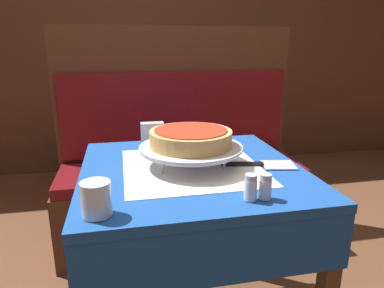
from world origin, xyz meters
name	(u,v)px	position (x,y,z in m)	size (l,w,h in m)	color
dining_table_front	(192,197)	(0.00, 0.00, 0.63)	(0.77, 0.77, 0.75)	#194799
dining_table_rear	(141,113)	(-0.08, 1.62, 0.64)	(0.85, 0.85, 0.76)	red
booth_bench	(181,181)	(0.10, 0.80, 0.37)	(1.44, 0.48, 1.28)	#4C2819
back_wall_panel	(144,42)	(0.00, 2.17, 1.20)	(6.00, 0.04, 2.40)	#4C2D1E
pizza_pan_stand	(190,148)	(0.00, 0.01, 0.82)	(0.37, 0.37, 0.07)	#ADADB2
deep_dish_pizza	(190,138)	(0.00, 0.01, 0.86)	(0.29, 0.29, 0.06)	tan
pizza_server	(262,164)	(0.25, -0.04, 0.76)	(0.27, 0.12, 0.01)	#BCBCC1
water_glass_near	(96,199)	(-0.31, -0.31, 0.80)	(0.08, 0.08, 0.09)	silver
salt_shaker	(251,187)	(0.10, -0.30, 0.79)	(0.04, 0.04, 0.08)	silver
pepper_shaker	(265,187)	(0.15, -0.30, 0.79)	(0.04, 0.04, 0.07)	silver
napkin_holder	(152,133)	(-0.11, 0.34, 0.80)	(0.10, 0.05, 0.09)	#B2B2B7
condiment_caddy	(147,95)	(-0.04, 1.54, 0.79)	(0.15, 0.15, 0.16)	black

